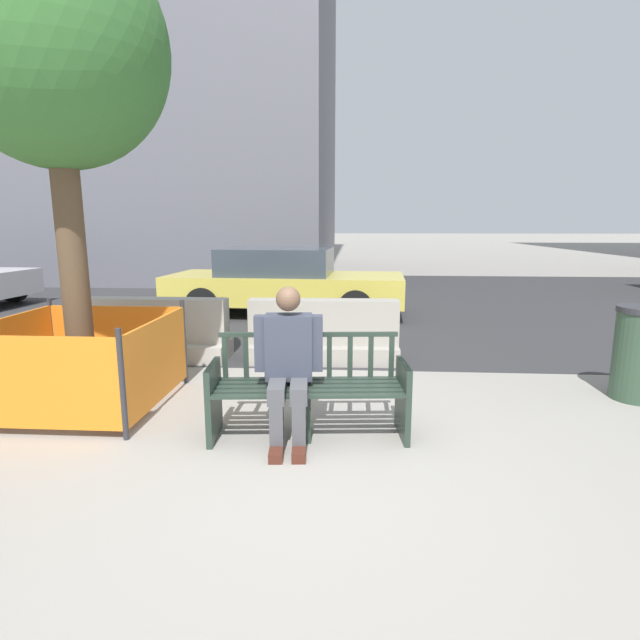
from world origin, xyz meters
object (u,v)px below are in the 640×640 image
street_bench (309,392)px  jersey_barrier_centre (324,336)px  seated_person (289,361)px  street_tree (53,52)px  construction_fence (82,359)px  car_taxi_near (284,282)px  jersey_barrier_left (156,334)px  trash_bin (640,353)px

street_bench → jersey_barrier_centre: bearing=90.3°
seated_person → street_tree: (-2.19, 0.66, 2.67)m
street_tree → construction_fence: 2.87m
seated_person → car_taxi_near: (-0.88, 6.06, -0.02)m
jersey_barrier_centre → jersey_barrier_left: (-2.31, -0.02, 0.00)m
jersey_barrier_left → trash_bin: size_ratio=2.02×
street_bench → trash_bin: (3.38, 1.16, 0.10)m
street_bench → jersey_barrier_left: (-2.33, 2.42, -0.06)m
jersey_barrier_left → car_taxi_near: 3.81m
seated_person → jersey_barrier_centre: bearing=86.6°
jersey_barrier_left → construction_fence: construction_fence is taller
car_taxi_near → construction_fence: bearing=-103.6°
construction_fence → car_taxi_near: car_taxi_near is taller
street_bench → jersey_barrier_centre: street_bench is taller
jersey_barrier_left → seated_person: bearing=-49.0°
jersey_barrier_centre → construction_fence: size_ratio=1.24×
street_bench → trash_bin: bearing=18.8°
car_taxi_near → street_bench: bearing=-80.1°
street_bench → jersey_barrier_left: bearing=133.9°
street_bench → car_taxi_near: 6.08m
seated_person → trash_bin: 3.76m
jersey_barrier_left → trash_bin: bearing=-12.5°
construction_fence → trash_bin: 5.76m
street_tree → seated_person: bearing=-16.7°
street_bench → seated_person: seated_person is taller
trash_bin → street_bench: bearing=-161.2°
street_bench → trash_bin: size_ratio=1.74×
construction_fence → car_taxi_near: size_ratio=0.34×
street_bench → car_taxi_near: car_taxi_near is taller
jersey_barrier_left → jersey_barrier_centre: bearing=0.5°
street_bench → jersey_barrier_left: size_ratio=0.86×
seated_person → trash_bin: bearing=19.1°
jersey_barrier_left → car_taxi_near: bearing=70.2°
car_taxi_near → trash_bin: (4.42, -4.83, -0.17)m
street_bench → seated_person: 0.34m
street_bench → trash_bin: trash_bin is taller
jersey_barrier_centre → construction_fence: 2.99m
street_tree → trash_bin: 6.43m
seated_person → jersey_barrier_left: seated_person is taller
seated_person → car_taxi_near: car_taxi_near is taller
street_tree → trash_bin: (5.74, 0.57, -2.86)m
construction_fence → street_tree: bearing=90.0°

